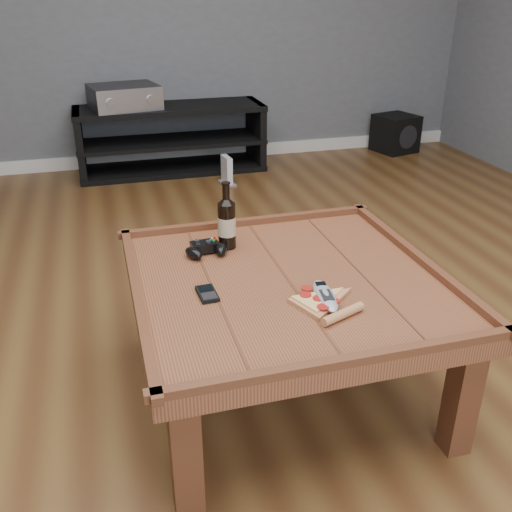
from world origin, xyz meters
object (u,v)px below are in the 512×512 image
object	(u,v)px
coffee_table	(287,294)
pizza_slice	(322,303)
game_console	(227,172)
media_console	(171,139)
subwoofer	(395,133)
game_controller	(206,249)
smartphone	(207,294)
av_receiver	(124,97)
beer_bottle	(227,222)
remote_control	(325,296)

from	to	relation	value
coffee_table	pizza_slice	xyz separation A→B (m)	(0.04, -0.19, 0.07)
coffee_table	game_console	xyz separation A→B (m)	(0.33, 2.32, -0.30)
media_console	subwoofer	bearing A→B (deg)	1.43
game_controller	smartphone	xyz separation A→B (m)	(-0.06, -0.29, -0.02)
game_console	media_console	bearing A→B (deg)	121.10
game_controller	av_receiver	bearing A→B (deg)	87.51
game_controller	subwoofer	bearing A→B (deg)	44.97
media_console	pizza_slice	xyz separation A→B (m)	(0.04, -2.94, 0.21)
coffee_table	subwoofer	bearing A→B (deg)	55.39
media_console	subwoofer	size ratio (longest dim) A/B	3.70
av_receiver	subwoofer	size ratio (longest dim) A/B	1.40
beer_bottle	av_receiver	distance (m)	2.46
coffee_table	smartphone	world-z (taller)	coffee_table
smartphone	game_console	distance (m)	2.46
remote_control	media_console	bearing A→B (deg)	98.39
game_console	subwoofer	bearing A→B (deg)	10.75
beer_bottle	pizza_slice	world-z (taller)	beer_bottle
pizza_slice	av_receiver	bearing A→B (deg)	75.32
subwoofer	pizza_slice	bearing A→B (deg)	-137.03
game_controller	smartphone	distance (m)	0.30
coffee_table	game_controller	world-z (taller)	game_controller
smartphone	game_console	size ratio (longest dim) A/B	0.51
coffee_table	remote_control	size ratio (longest dim) A/B	5.02
coffee_table	beer_bottle	distance (m)	0.36
coffee_table	av_receiver	bearing A→B (deg)	96.66
pizza_slice	game_console	world-z (taller)	pizza_slice
smartphone	game_console	world-z (taller)	smartphone
beer_bottle	media_console	bearing A→B (deg)	86.90
subwoofer	smartphone	bearing A→B (deg)	-142.66
game_controller	smartphone	bearing A→B (deg)	-105.66
game_console	remote_control	bearing A→B (deg)	-102.06
remote_control	subwoofer	size ratio (longest dim) A/B	0.54
beer_bottle	smartphone	xyz separation A→B (m)	(-0.14, -0.33, -0.09)
game_controller	av_receiver	size ratio (longest dim) A/B	0.32
remote_control	av_receiver	xyz separation A→B (m)	(-0.39, 2.91, 0.12)
beer_bottle	remote_control	size ratio (longest dim) A/B	1.21
beer_bottle	remote_control	bearing A→B (deg)	-66.37
pizza_slice	av_receiver	size ratio (longest dim) A/B	0.60
coffee_table	game_controller	xyz separation A→B (m)	(-0.22, 0.25, 0.08)
pizza_slice	smartphone	world-z (taller)	pizza_slice
game_controller	pizza_slice	xyz separation A→B (m)	(0.26, -0.45, -0.01)
game_controller	subwoofer	distance (m)	3.35
coffee_table	game_controller	size ratio (longest dim) A/B	6.01
game_controller	game_console	distance (m)	2.17
pizza_slice	remote_control	distance (m)	0.04
game_controller	game_console	world-z (taller)	game_controller
media_console	game_console	xyz separation A→B (m)	(0.33, -0.43, -0.15)
beer_bottle	subwoofer	bearing A→B (deg)	50.49
media_console	game_controller	xyz separation A→B (m)	(-0.22, -2.50, 0.23)
game_controller	subwoofer	world-z (taller)	game_controller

